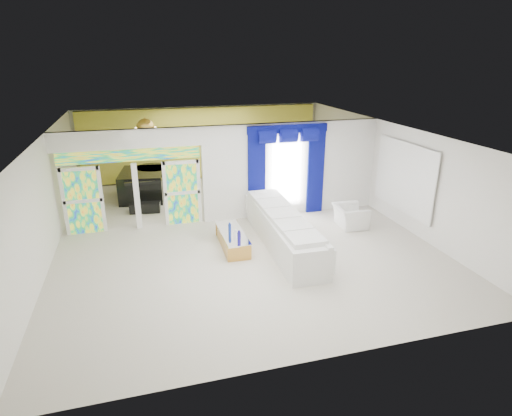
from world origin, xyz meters
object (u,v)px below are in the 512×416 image
object	(u,v)px
console_table	(270,215)
grand_piano	(143,185)
white_sofa	(283,231)
coffee_table	(232,240)
armchair	(350,216)

from	to	relation	value
console_table	grand_piano	size ratio (longest dim) A/B	0.63
white_sofa	grand_piano	bearing A→B (deg)	125.34
white_sofa	coffee_table	size ratio (longest dim) A/B	2.46
console_table	armchair	xyz separation A→B (m)	(2.22, -1.08, 0.12)
console_table	coffee_table	bearing A→B (deg)	-135.59
white_sofa	armchair	xyz separation A→B (m)	(2.45, 0.77, -0.11)
white_sofa	console_table	world-z (taller)	white_sofa
white_sofa	grand_piano	size ratio (longest dim) A/B	2.29
armchair	coffee_table	bearing A→B (deg)	100.84
white_sofa	console_table	bearing A→B (deg)	84.35
coffee_table	grand_piano	xyz separation A→B (m)	(-2.22, 5.02, 0.29)
coffee_table	grand_piano	distance (m)	5.50
console_table	white_sofa	bearing A→B (deg)	-97.13
white_sofa	console_table	size ratio (longest dim) A/B	3.66
coffee_table	armchair	distance (m)	3.83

